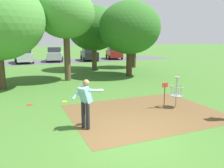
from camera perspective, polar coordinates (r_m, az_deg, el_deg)
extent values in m
plane|color=#3D6B28|center=(7.25, 4.99, -13.60)|extent=(160.00, 160.00, 0.00)
cube|color=brown|center=(9.67, 8.07, -7.06)|extent=(6.06, 4.69, 0.01)
cylinder|color=#9E9EA3|center=(10.49, 15.77, -2.10)|extent=(0.05, 0.05, 1.35)
cylinder|color=#9E9EA3|center=(10.35, 15.99, 1.64)|extent=(0.24, 0.24, 0.04)
torus|color=#9E9EA3|center=(10.43, 15.86, -0.64)|extent=(0.58, 0.58, 0.02)
torus|color=#9E9EA3|center=(10.52, 15.74, -2.77)|extent=(0.55, 0.55, 0.03)
cylinder|color=#9E9EA3|center=(10.52, 15.73, -2.87)|extent=(0.48, 0.48, 0.02)
cylinder|color=gray|center=(10.62, 16.80, -1.58)|extent=(0.01, 0.01, 0.40)
cylinder|color=gray|center=(10.69, 16.14, -1.45)|extent=(0.01, 0.01, 0.40)
cylinder|color=gray|center=(10.69, 15.36, -1.41)|extent=(0.01, 0.01, 0.40)
cylinder|color=gray|center=(10.60, 14.73, -1.49)|extent=(0.01, 0.01, 0.40)
cylinder|color=gray|center=(10.46, 14.50, -1.65)|extent=(0.01, 0.01, 0.40)
cylinder|color=gray|center=(10.32, 14.76, -1.83)|extent=(0.01, 0.01, 0.40)
cylinder|color=gray|center=(10.25, 15.44, -1.97)|extent=(0.01, 0.01, 0.40)
cylinder|color=gray|center=(10.25, 16.26, -2.01)|extent=(0.01, 0.01, 0.40)
cylinder|color=gray|center=(10.34, 16.89, -1.93)|extent=(0.01, 0.01, 0.40)
cylinder|color=gray|center=(10.48, 17.10, -1.76)|extent=(0.01, 0.01, 0.40)
cylinder|color=#4C3823|center=(10.27, 12.98, -2.97)|extent=(0.04, 0.04, 1.10)
cube|color=red|center=(10.16, 13.11, -0.24)|extent=(0.28, 0.03, 0.20)
cylinder|color=#232328|center=(7.97, -7.18, -7.70)|extent=(0.14, 0.14, 0.92)
cylinder|color=#232328|center=(7.81, -6.08, -8.07)|extent=(0.14, 0.14, 0.92)
cube|color=#84B7D1|center=(7.68, -6.76, -2.67)|extent=(0.50, 0.49, 0.60)
sphere|color=#9E7051|center=(7.63, -6.50, 0.33)|extent=(0.22, 0.22, 0.22)
cylinder|color=#84B7D1|center=(7.73, -4.34, -1.61)|extent=(0.56, 0.34, 0.21)
cylinder|color=white|center=(7.94, -2.90, -1.47)|extent=(0.22, 0.22, 0.02)
cylinder|color=#84B7D1|center=(7.67, -8.58, -2.37)|extent=(0.47, 0.29, 0.37)
cylinder|color=gold|center=(11.39, -11.77, -4.29)|extent=(0.24, 0.24, 0.02)
cylinder|color=red|center=(11.29, -19.91, -4.88)|extent=(0.25, 0.25, 0.02)
cylinder|color=#422D1E|center=(18.44, 4.31, 5.12)|extent=(0.47, 0.47, 2.01)
ellipsoid|color=#2D6623|center=(18.34, 4.45, 13.87)|extent=(4.80, 4.80, 4.08)
cylinder|color=#4C3823|center=(23.79, 5.54, 7.27)|extent=(0.41, 0.41, 2.60)
ellipsoid|color=#2D6623|center=(23.74, 5.66, 13.35)|extent=(3.26, 3.26, 2.77)
cylinder|color=brown|center=(22.12, -4.43, 6.27)|extent=(0.48, 0.48, 2.07)
ellipsoid|color=#2D6623|center=(22.04, -4.56, 13.75)|extent=(4.93, 4.93, 4.19)
cylinder|color=#4C3823|center=(15.24, -26.09, 2.59)|extent=(0.50, 0.50, 2.01)
cylinder|color=brown|center=(16.73, -11.12, 6.28)|extent=(0.44, 0.44, 3.18)
ellipsoid|color=#4C8E3D|center=(16.74, -11.55, 16.94)|extent=(4.05, 4.05, 3.44)
cube|color=#4C4C51|center=(30.52, -16.94, 5.33)|extent=(36.00, 6.00, 0.01)
cube|color=#B2B7BC|center=(29.93, -21.22, 6.37)|extent=(2.01, 4.28, 0.90)
cube|color=#2D333D|center=(29.88, -21.33, 7.84)|extent=(1.69, 2.26, 0.64)
cylinder|color=black|center=(31.21, -23.01, 5.59)|extent=(0.21, 0.61, 0.60)
cylinder|color=black|center=(31.35, -19.72, 5.85)|extent=(0.21, 0.61, 0.60)
cylinder|color=black|center=(28.62, -22.73, 5.15)|extent=(0.21, 0.61, 0.60)
cylinder|color=black|center=(28.77, -19.14, 5.43)|extent=(0.21, 0.61, 0.60)
cube|color=#B2B7BC|center=(30.81, -14.06, 6.94)|extent=(2.66, 4.49, 0.90)
cube|color=#2D333D|center=(30.76, -14.13, 8.37)|extent=(2.02, 2.47, 0.64)
cylinder|color=black|center=(32.21, -15.49, 6.25)|extent=(0.31, 0.62, 0.60)
cylinder|color=black|center=(32.10, -12.27, 6.39)|extent=(0.31, 0.62, 0.60)
cylinder|color=black|center=(29.63, -15.92, 5.79)|extent=(0.31, 0.62, 0.60)
cylinder|color=black|center=(29.51, -12.42, 5.94)|extent=(0.31, 0.62, 0.60)
cube|color=black|center=(31.02, -5.72, 7.25)|extent=(2.30, 4.39, 0.90)
cube|color=#2D333D|center=(30.97, -5.75, 8.67)|extent=(1.84, 2.36, 0.64)
cylinder|color=black|center=(32.20, -7.70, 6.56)|extent=(0.25, 0.62, 0.60)
cylinder|color=black|center=(32.50, -4.54, 6.68)|extent=(0.25, 0.62, 0.60)
cylinder|color=black|center=(29.63, -6.98, 6.15)|extent=(0.25, 0.62, 0.60)
cylinder|color=black|center=(29.96, -3.56, 6.27)|extent=(0.25, 0.62, 0.60)
cube|color=maroon|center=(33.31, 0.50, 7.61)|extent=(2.66, 4.49, 0.90)
cube|color=#2D333D|center=(33.26, 0.50, 8.93)|extent=(2.01, 2.47, 0.64)
cylinder|color=black|center=(34.46, -1.39, 6.99)|extent=(0.30, 0.62, 0.60)
cylinder|color=black|center=(34.79, 1.56, 7.03)|extent=(0.30, 0.62, 0.60)
cylinder|color=black|center=(31.90, -0.65, 6.62)|extent=(0.30, 0.62, 0.60)
cylinder|color=black|center=(32.26, 2.52, 6.66)|extent=(0.30, 0.62, 0.60)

